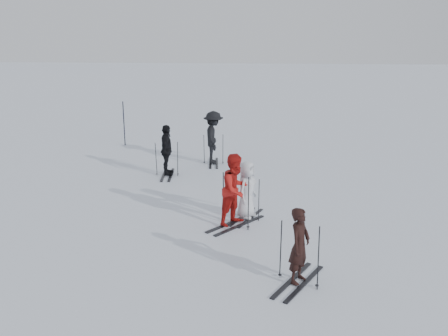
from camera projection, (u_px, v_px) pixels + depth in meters
name	position (u px, v px, depth m)	size (l,w,h in m)	color
ground	(221.00, 214.00, 13.31)	(120.00, 120.00, 0.00)	silver
skier_near_dark	(299.00, 247.00, 9.52)	(0.55, 0.36, 1.51)	black
skier_red	(236.00, 190.00, 12.36)	(0.88, 0.69, 1.81)	#B31814
skier_grey	(247.00, 191.00, 12.85)	(0.73, 0.48, 1.50)	silver
skier_uphill_left	(167.00, 151.00, 16.60)	(0.99, 0.41, 1.70)	black
skier_uphill_far	(213.00, 138.00, 18.05)	(1.23, 0.71, 1.90)	black
skis_near_dark	(299.00, 252.00, 9.55)	(0.93, 1.76, 1.28)	black
skis_red	(236.00, 199.00, 12.42)	(0.99, 1.87, 1.36)	black
skis_grey	(247.00, 197.00, 12.90)	(0.82, 1.54, 1.13)	black
skis_uphill_left	(167.00, 158.00, 16.67)	(0.85, 1.61, 1.18)	black
skis_uphill_far	(213.00, 149.00, 18.15)	(0.81, 1.54, 1.12)	black
piste_marker	(124.00, 123.00, 20.94)	(0.04, 0.04, 1.87)	black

